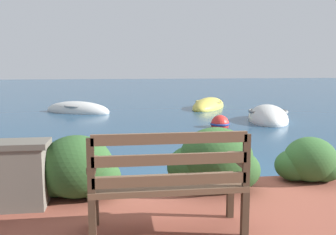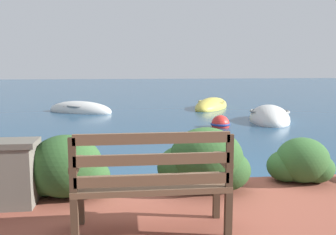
% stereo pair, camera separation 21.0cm
% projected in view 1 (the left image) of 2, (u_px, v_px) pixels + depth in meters
% --- Properties ---
extents(ground_plane, '(80.00, 80.00, 0.00)m').
position_uv_depth(ground_plane, '(207.00, 195.00, 4.89)').
color(ground_plane, navy).
extents(park_bench, '(1.36, 0.48, 0.93)m').
position_uv_depth(park_bench, '(168.00, 180.00, 3.23)').
color(park_bench, '#433123').
rests_on(park_bench, patio_terrace).
extents(hedge_clump_left, '(1.03, 0.74, 0.70)m').
position_uv_depth(hedge_clump_left, '(75.00, 171.00, 4.16)').
color(hedge_clump_left, '#284C23').
rests_on(hedge_clump_left, patio_terrace).
extents(hedge_clump_centre, '(1.09, 0.79, 0.74)m').
position_uv_depth(hedge_clump_centre, '(214.00, 163.00, 4.42)').
color(hedge_clump_centre, '#284C23').
rests_on(hedge_clump_centre, patio_terrace).
extents(hedge_clump_right, '(0.84, 0.60, 0.57)m').
position_uv_depth(hedge_clump_right, '(309.00, 162.00, 4.74)').
color(hedge_clump_right, '#2D5628').
rests_on(hedge_clump_right, patio_terrace).
extents(rowboat_nearest, '(1.76, 2.62, 0.85)m').
position_uv_depth(rowboat_nearest, '(268.00, 119.00, 11.29)').
color(rowboat_nearest, silver).
rests_on(rowboat_nearest, ground_plane).
extents(rowboat_mid, '(2.66, 2.01, 0.69)m').
position_uv_depth(rowboat_mid, '(78.00, 111.00, 13.30)').
color(rowboat_mid, silver).
rests_on(rowboat_mid, ground_plane).
extents(rowboat_far, '(2.25, 3.01, 0.70)m').
position_uv_depth(rowboat_far, '(209.00, 106.00, 14.70)').
color(rowboat_far, '#DBC64C').
rests_on(rowboat_far, ground_plane).
extents(mooring_buoy, '(0.54, 0.54, 0.49)m').
position_uv_depth(mooring_buoy, '(220.00, 124.00, 10.18)').
color(mooring_buoy, red).
rests_on(mooring_buoy, ground_plane).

